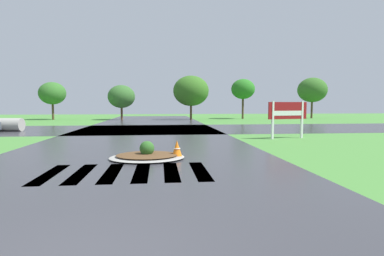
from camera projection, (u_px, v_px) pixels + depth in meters
The scene contains 8 objects.
asphalt_roadway at pixel (137, 152), 13.57m from camera, with size 11.20×80.00×0.01m, color #35353A.
asphalt_cross_road at pixel (147, 129), 25.60m from camera, with size 90.00×10.08×0.01m, color #35353A.
crosswalk_stripes at pixel (127, 172), 9.44m from camera, with size 4.95×2.81×0.01m.
estate_billboard at pixel (288, 113), 18.61m from camera, with size 2.58×0.61×2.25m.
median_island at pixel (147, 155), 11.80m from camera, with size 2.84×2.37×0.68m.
drainage_pipe_stack at pixel (11, 125), 23.70m from camera, with size 1.81×1.21×1.00m.
traffic_cone at pixel (177, 149), 11.93m from camera, with size 0.44×0.44×0.69m.
background_treeline at pixel (159, 90), 40.92m from camera, with size 47.79×7.13×6.07m.
Camera 1 is at (1.01, -3.63, 2.09)m, focal length 29.06 mm.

